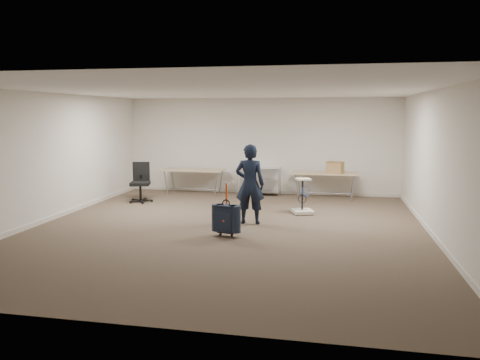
# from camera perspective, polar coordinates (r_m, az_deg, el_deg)

# --- Properties ---
(ground) EXTENTS (9.00, 9.00, 0.00)m
(ground) POSITION_cam_1_polar(r_m,az_deg,el_deg) (9.62, -1.61, -6.00)
(ground) COLOR #4B3D2D
(ground) RESTS_ON ground
(room_shell) EXTENTS (8.00, 9.00, 9.00)m
(room_shell) POSITION_cam_1_polar(r_m,az_deg,el_deg) (10.93, 0.00, -4.02)
(room_shell) COLOR silver
(room_shell) RESTS_ON ground
(folding_table_left) EXTENTS (1.80, 0.75, 0.73)m
(folding_table_left) POSITION_cam_1_polar(r_m,az_deg,el_deg) (13.74, -5.68, 1.09)
(folding_table_left) COLOR tan
(folding_table_left) RESTS_ON ground
(folding_table_right) EXTENTS (1.80, 0.75, 0.73)m
(folding_table_right) POSITION_cam_1_polar(r_m,az_deg,el_deg) (13.15, 10.37, 0.68)
(folding_table_right) COLOR tan
(folding_table_right) RESTS_ON ground
(wire_shelf) EXTENTS (1.22, 0.47, 0.80)m
(wire_shelf) POSITION_cam_1_polar(r_m,az_deg,el_deg) (13.59, 2.33, 0.03)
(wire_shelf) COLOR silver
(wire_shelf) RESTS_ON ground
(person) EXTENTS (0.64, 0.43, 1.71)m
(person) POSITION_cam_1_polar(r_m,az_deg,el_deg) (9.95, 1.21, -0.50)
(person) COLOR black
(person) RESTS_ON ground
(suitcase) EXTENTS (0.41, 0.29, 1.03)m
(suitcase) POSITION_cam_1_polar(r_m,az_deg,el_deg) (8.97, -1.70, -4.72)
(suitcase) COLOR black
(suitcase) RESTS_ON ground
(office_chair) EXTENTS (0.64, 0.64, 1.06)m
(office_chair) POSITION_cam_1_polar(r_m,az_deg,el_deg) (12.78, -12.02, -1.20)
(office_chair) COLOR black
(office_chair) RESTS_ON ground
(equipment_cart) EXTENTS (0.59, 0.59, 0.84)m
(equipment_cart) POSITION_cam_1_polar(r_m,az_deg,el_deg) (11.12, 7.66, -2.98)
(equipment_cart) COLOR silver
(equipment_cart) RESTS_ON ground
(cardboard_box) EXTENTS (0.50, 0.43, 0.32)m
(cardboard_box) POSITION_cam_1_polar(r_m,az_deg,el_deg) (13.04, 11.52, 1.52)
(cardboard_box) COLOR #9E6B49
(cardboard_box) RESTS_ON folding_table_right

